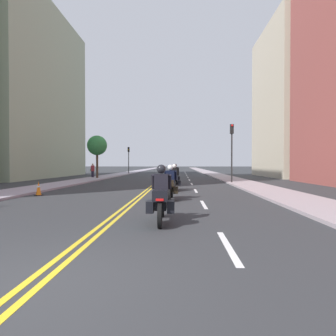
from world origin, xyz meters
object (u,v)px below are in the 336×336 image
(motorcycle_3, at_px, (175,176))
(pedestrian_0, at_px, (93,171))
(motorcycle_1, at_px, (170,186))
(traffic_light_near, at_px, (232,143))
(motorcycle_2, at_px, (174,180))
(traffic_light_far, at_px, (129,155))
(traffic_cone_2, at_px, (39,188))
(street_tree_0, at_px, (97,146))
(motorcycle_0, at_px, (161,199))

(motorcycle_3, relative_size, pedestrian_0, 1.28)
(motorcycle_1, xyz_separation_m, traffic_light_near, (4.85, 11.26, 2.82))
(motorcycle_2, bearing_deg, motorcycle_3, 87.67)
(traffic_light_far, bearing_deg, traffic_cone_2, -88.22)
(motorcycle_1, relative_size, motorcycle_2, 1.01)
(traffic_cone_2, bearing_deg, street_tree_0, 95.95)
(motorcycle_0, distance_m, motorcycle_1, 5.21)
(street_tree_0, bearing_deg, motorcycle_0, -69.71)
(motorcycle_3, xyz_separation_m, traffic_light_near, (4.78, 1.28, 2.79))
(pedestrian_0, bearing_deg, motorcycle_1, 115.71)
(motorcycle_0, relative_size, traffic_cone_2, 3.05)
(traffic_cone_2, distance_m, street_tree_0, 17.15)
(traffic_light_far, height_order, pedestrian_0, traffic_light_far)
(traffic_cone_2, relative_size, traffic_light_far, 0.17)
(pedestrian_0, bearing_deg, motorcycle_2, 122.56)
(motorcycle_3, xyz_separation_m, traffic_light_far, (-8.09, 23.75, 2.41))
(traffic_light_near, bearing_deg, street_tree_0, 152.74)
(motorcycle_1, distance_m, motorcycle_2, 4.60)
(traffic_light_near, relative_size, street_tree_0, 1.04)
(traffic_light_far, height_order, street_tree_0, street_tree_0)
(motorcycle_2, bearing_deg, street_tree_0, 120.25)
(motorcycle_0, bearing_deg, motorcycle_1, 88.06)
(motorcycle_0, height_order, motorcycle_1, motorcycle_0)
(motorcycle_2, xyz_separation_m, street_tree_0, (-8.87, 13.67, 3.02))
(motorcycle_1, height_order, traffic_cone_2, motorcycle_1)
(traffic_light_near, distance_m, pedestrian_0, 16.93)
(motorcycle_1, distance_m, traffic_cone_2, 7.19)
(motorcycle_1, height_order, traffic_light_far, traffic_light_far)
(motorcycle_1, bearing_deg, motorcycle_3, 91.68)
(traffic_light_far, bearing_deg, traffic_light_near, -60.22)
(traffic_cone_2, bearing_deg, traffic_light_far, 91.78)
(motorcycle_0, height_order, traffic_cone_2, motorcycle_0)
(pedestrian_0, bearing_deg, motorcycle_0, 110.58)
(traffic_cone_2, bearing_deg, motorcycle_0, -44.22)
(pedestrian_0, bearing_deg, traffic_cone_2, 97.80)
(street_tree_0, bearing_deg, traffic_light_near, -27.26)
(motorcycle_3, bearing_deg, motorcycle_1, -88.75)
(motorcycle_2, xyz_separation_m, pedestrian_0, (-9.78, 14.98, 0.21))
(motorcycle_0, xyz_separation_m, traffic_light_near, (4.92, 16.47, 2.78))
(pedestrian_0, xyz_separation_m, street_tree_0, (0.92, -1.31, 2.81))
(motorcycle_3, distance_m, traffic_light_near, 5.68)
(motorcycle_1, bearing_deg, traffic_light_near, 68.80)
(motorcycle_0, distance_m, traffic_cone_2, 9.69)
(traffic_light_near, height_order, pedestrian_0, traffic_light_near)
(motorcycle_2, height_order, street_tree_0, street_tree_0)
(motorcycle_2, bearing_deg, motorcycle_0, -93.79)
(traffic_light_near, distance_m, street_tree_0, 15.31)
(motorcycle_3, height_order, traffic_light_far, traffic_light_far)
(street_tree_0, bearing_deg, motorcycle_1, -64.39)
(motorcycle_3, bearing_deg, traffic_light_far, 110.48)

